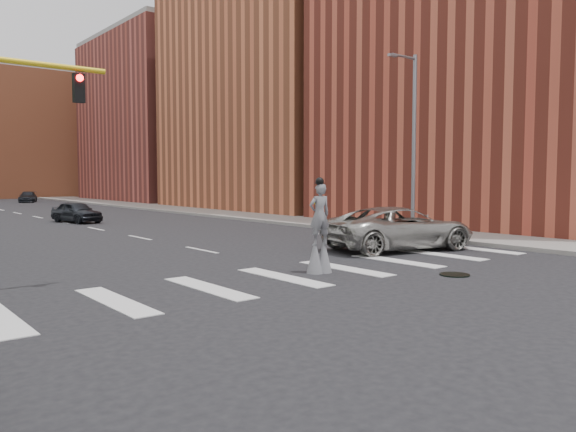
{
  "coord_description": "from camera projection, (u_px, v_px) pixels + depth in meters",
  "views": [
    {
      "loc": [
        -11.54,
        -11.96,
        2.99
      ],
      "look_at": [
        0.05,
        2.42,
        1.7
      ],
      "focal_mm": 35.0,
      "sensor_mm": 36.0,
      "label": 1
    }
  ],
  "objects": [
    {
      "name": "sidewalk_right",
      "position": [
        231.0,
        214.0,
        43.96
      ],
      "size": [
        5.0,
        90.0,
        0.18
      ],
      "primitive_type": "cube",
      "color": "slate",
      "rests_on": "ground"
    },
    {
      "name": "car_near",
      "position": [
        76.0,
        212.0,
        36.7
      ],
      "size": [
        2.54,
        4.35,
        1.39
      ],
      "primitive_type": "imported",
      "rotation": [
        0.0,
        0.0,
        0.23
      ],
      "color": "black",
      "rests_on": "ground"
    },
    {
      "name": "manhole",
      "position": [
        455.0,
        275.0,
        17.04
      ],
      "size": [
        0.9,
        0.9,
        0.04
      ],
      "primitive_type": "cylinder",
      "color": "black",
      "rests_on": "ground"
    },
    {
      "name": "building_mid",
      "position": [
        286.0,
        81.0,
        52.96
      ],
      "size": [
        16.0,
        22.0,
        24.0
      ],
      "primitive_type": "cube",
      "color": "#CB683F",
      "rests_on": "ground"
    },
    {
      "name": "suv_crossing",
      "position": [
        399.0,
        228.0,
        22.99
      ],
      "size": [
        6.86,
        4.29,
        1.77
      ],
      "primitive_type": "imported",
      "rotation": [
        0.0,
        0.0,
        1.34
      ],
      "color": "#A3A19A",
      "rests_on": "ground"
    },
    {
      "name": "building_near",
      "position": [
        500.0,
        52.0,
        35.94
      ],
      "size": [
        16.0,
        20.0,
        22.0
      ],
      "primitive_type": "cube",
      "color": "#9E3C2B",
      "rests_on": "ground"
    },
    {
      "name": "stilt_performer",
      "position": [
        319.0,
        234.0,
        17.41
      ],
      "size": [
        0.83,
        0.6,
        2.98
      ],
      "rotation": [
        0.0,
        0.0,
        2.93
      ],
      "color": "black",
      "rests_on": "ground"
    },
    {
      "name": "ground_plane",
      "position": [
        338.0,
        277.0,
        16.72
      ],
      "size": [
        160.0,
        160.0,
        0.0
      ],
      "primitive_type": "plane",
      "color": "black",
      "rests_on": "ground"
    },
    {
      "name": "car_far",
      "position": [
        28.0,
        197.0,
        66.02
      ],
      "size": [
        3.12,
        4.66,
        1.25
      ],
      "primitive_type": "imported",
      "rotation": [
        0.0,
        0.0,
        -0.35
      ],
      "color": "black",
      "rests_on": "ground"
    },
    {
      "name": "streetlight",
      "position": [
        413.0,
        138.0,
        27.86
      ],
      "size": [
        2.05,
        0.2,
        9.0
      ],
      "color": "slate",
      "rests_on": "ground"
    },
    {
      "name": "building_far",
      "position": [
        169.0,
        122.0,
        71.74
      ],
      "size": [
        16.0,
        22.0,
        20.0
      ],
      "primitive_type": "cube",
      "color": "#9E453A",
      "rests_on": "ground"
    }
  ]
}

